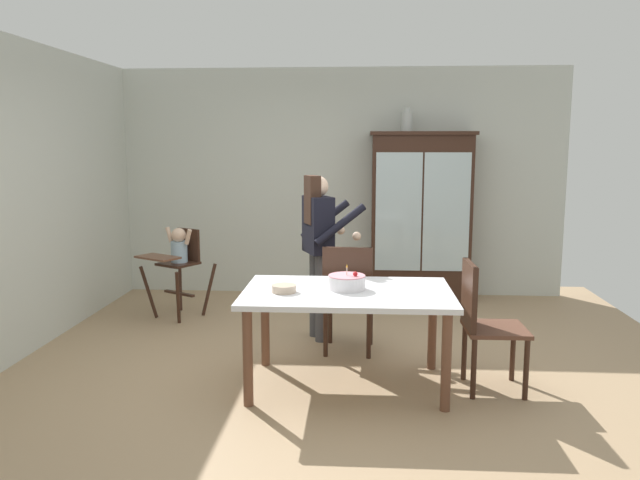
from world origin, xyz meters
TOP-DOWN VIEW (x-y plane):
  - ground_plane at (0.00, 0.00)m, footprint 6.24×6.24m
  - wall_back at (0.00, 2.63)m, footprint 5.32×0.06m
  - wall_left at (-2.63, 0.00)m, footprint 0.06×5.32m
  - china_cabinet at (0.95, 2.37)m, footprint 1.19×0.48m
  - ceramic_vase at (0.77, 2.37)m, footprint 0.13×0.13m
  - high_chair_with_toddler at (-1.64, 1.42)m, footprint 0.79×0.84m
  - adult_person at (-0.12, 0.78)m, footprint 0.64×0.63m
  - dining_table at (0.17, -0.36)m, footprint 1.55×1.00m
  - birthday_cake at (0.17, -0.33)m, footprint 0.28×0.28m
  - serving_bowl at (-0.29, -0.45)m, footprint 0.18×0.18m
  - dining_chair_far_side at (0.16, 0.35)m, footprint 0.46×0.46m
  - dining_chair_right_end at (1.16, -0.36)m, footprint 0.45×0.45m

SIDE VIEW (x-z plane):
  - ground_plane at x=0.00m, z-range 0.00..0.00m
  - dining_chair_far_side at x=0.16m, z-range 0.08..1.04m
  - dining_chair_right_end at x=1.16m, z-range 0.08..1.04m
  - dining_table at x=0.17m, z-range 0.28..1.02m
  - high_chair_with_toddler at x=-1.64m, z-range 0.18..1.13m
  - serving_bowl at x=-0.29m, z-range 0.74..0.79m
  - birthday_cake at x=0.17m, z-range 0.70..0.89m
  - adult_person at x=-0.12m, z-range 0.20..1.73m
  - china_cabinet at x=0.95m, z-range 0.01..1.96m
  - wall_back at x=0.00m, z-range 0.00..2.70m
  - wall_left at x=-2.63m, z-range 0.00..2.70m
  - ceramic_vase at x=0.77m, z-range 1.93..2.20m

